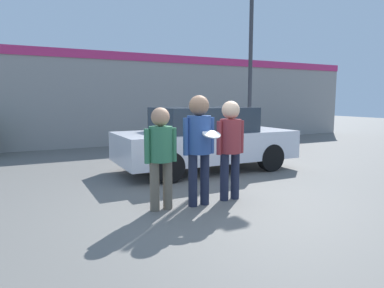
{
  "coord_description": "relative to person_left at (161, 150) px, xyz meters",
  "views": [
    {
      "loc": [
        -2.79,
        -4.72,
        1.74
      ],
      "look_at": [
        -0.23,
        0.39,
        0.99
      ],
      "focal_mm": 32.0,
      "sensor_mm": 36.0,
      "label": 1
    }
  ],
  "objects": [
    {
      "name": "ground_plane",
      "position": [
        0.87,
        -0.2,
        -0.96
      ],
      "size": [
        56.0,
        56.0,
        0.0
      ],
      "primitive_type": "plane",
      "color": "#66635E"
    },
    {
      "name": "storefront_building",
      "position": [
        0.87,
        7.9,
        0.81
      ],
      "size": [
        24.0,
        0.22,
        3.49
      ],
      "color": "gray",
      "rests_on": "ground"
    },
    {
      "name": "person_left",
      "position": [
        0.0,
        0.0,
        0.0
      ],
      "size": [
        0.54,
        0.37,
        1.62
      ],
      "color": "#665B4C",
      "rests_on": "ground"
    },
    {
      "name": "person_middle_with_frisbee",
      "position": [
        0.64,
        -0.07,
        0.14
      ],
      "size": [
        0.56,
        0.62,
        1.81
      ],
      "color": "#1E2338",
      "rests_on": "ground"
    },
    {
      "name": "person_right",
      "position": [
        1.28,
        -0.01,
        0.07
      ],
      "size": [
        0.54,
        0.37,
        1.72
      ],
      "color": "#1E2338",
      "rests_on": "ground"
    },
    {
      "name": "parked_car_near",
      "position": [
        2.11,
        2.42,
        -0.18
      ],
      "size": [
        4.35,
        1.91,
        1.55
      ],
      "color": "silver",
      "rests_on": "ground"
    },
    {
      "name": "street_lamp",
      "position": [
        4.65,
        3.7,
        3.03
      ],
      "size": [
        1.63,
        0.35,
        6.52
      ],
      "color": "#38383D",
      "rests_on": "ground"
    }
  ]
}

